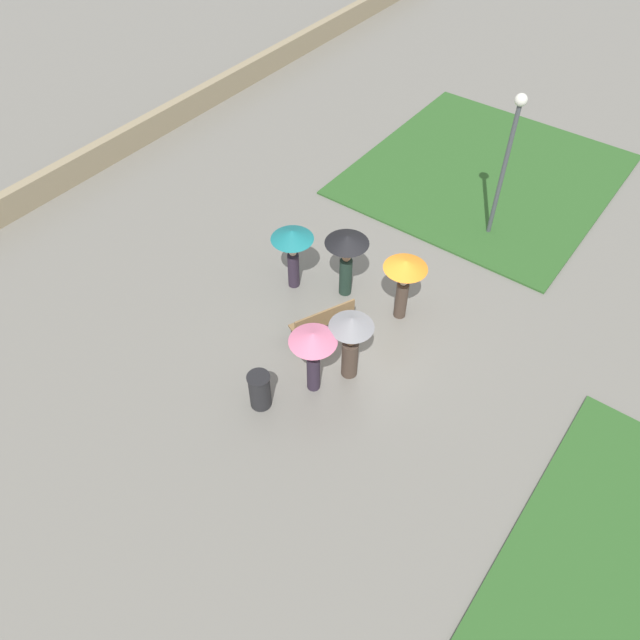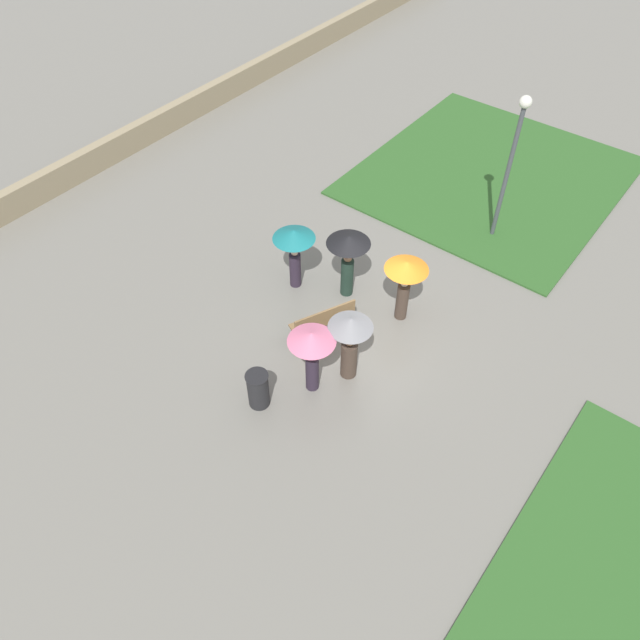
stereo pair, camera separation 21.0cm
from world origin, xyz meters
name	(u,v)px [view 1 (the left image)]	position (x,y,z in m)	size (l,w,h in m)	color
ground_plane	(369,320)	(0.00, 0.00, 0.00)	(90.00, 90.00, 0.00)	slate
lawn_patch_near	(485,174)	(-7.64, -0.57, 0.03)	(8.21, 7.50, 0.06)	#2D5B26
parapet_wall	(87,162)	(0.00, -10.87, 0.43)	(45.00, 0.35, 0.86)	gray
park_bench	(323,320)	(1.06, -0.67, 0.46)	(1.65, 1.05, 0.90)	brown
lamp_post	(509,149)	(-5.00, 0.84, 2.76)	(0.32, 0.32, 4.28)	#474C51
trash_bin	(260,390)	(3.60, -0.50, 0.49)	(0.52, 0.52, 0.97)	#232326
crowd_person_pink	(313,347)	(2.51, 0.15, 1.40)	(1.06, 1.06, 1.83)	#2D2333
crowd_person_black	(347,251)	(-0.47, -1.07, 1.41)	(1.11, 1.11, 1.90)	#1E3328
crowd_person_teal	(292,243)	(0.11, -2.33, 1.42)	(1.09, 1.09, 1.83)	#2D2333
crowd_person_orange	(405,275)	(-0.61, 0.53, 1.38)	(1.07, 1.07, 1.83)	#47382D
crowd_person_grey	(351,336)	(1.70, 0.58, 1.30)	(1.00, 1.00, 1.87)	#47382D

